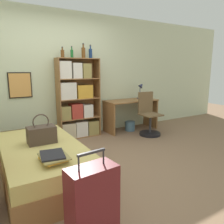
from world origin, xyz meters
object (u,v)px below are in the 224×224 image
object	(u,v)px
book_stack_on_bed	(53,157)
bottle_clear	(83,52)
bottle_brown	(72,53)
desk_lamp	(141,88)
desk_chair	(149,121)
desk	(131,109)
waste_bin	(130,126)
suitcase	(92,207)
bottle_blue	(90,53)
bed	(42,161)
handbag	(42,134)
bookcase	(77,102)
bottle_green	(62,53)

from	to	relation	value
book_stack_on_bed	bottle_clear	xyz separation A→B (m)	(1.24, 2.00, 1.26)
bottle_brown	desk_lamp	size ratio (longest dim) A/B	0.57
bottle_clear	desk_chair	size ratio (longest dim) A/B	0.31
desk	waste_bin	xyz separation A→B (m)	(-0.06, -0.06, -0.40)
suitcase	bottle_blue	xyz separation A→B (m)	(1.35, 2.87, 1.41)
book_stack_on_bed	bed	bearing A→B (deg)	89.36
handbag	bottle_brown	bearing A→B (deg)	54.78
bookcase	desk_lamp	xyz separation A→B (m)	(1.66, -0.04, 0.22)
desk	waste_bin	size ratio (longest dim) A/B	5.47
desk_chair	handbag	bearing A→B (deg)	-163.65
bottle_clear	handbag	bearing A→B (deg)	-132.24
suitcase	bottle_brown	distance (m)	3.31
bottle_green	bookcase	bearing A→B (deg)	-0.32
waste_bin	desk_chair	bearing A→B (deg)	-69.59
book_stack_on_bed	bottle_brown	distance (m)	2.62
bottle_brown	waste_bin	xyz separation A→B (m)	(1.31, -0.21, -1.63)
suitcase	bottle_green	xyz separation A→B (m)	(0.73, 2.83, 1.38)
desk	desk_chair	xyz separation A→B (m)	(0.12, -0.52, -0.20)
book_stack_on_bed	waste_bin	bearing A→B (deg)	38.66
bottle_green	bottle_clear	distance (m)	0.43
desk_chair	bottle_clear	bearing A→B (deg)	154.30
bed	bottle_blue	xyz separation A→B (m)	(1.43, 1.47, 1.53)
handbag	bottle_clear	size ratio (longest dim) A/B	1.37
suitcase	bed	bearing A→B (deg)	93.16
bed	bottle_brown	distance (m)	2.33
bookcase	desk	size ratio (longest dim) A/B	1.33
bottle_green	desk	bearing A→B (deg)	-4.47
book_stack_on_bed	bottle_green	distance (m)	2.52
bookcase	bottle_brown	distance (m)	0.98
bottle_clear	desk_lamp	size ratio (longest dim) A/B	0.72
handbag	bed	bearing A→B (deg)	-114.80
bed	bottle_clear	xyz separation A→B (m)	(1.24, 1.39, 1.54)
suitcase	desk_lamp	bearing A→B (deg)	46.42
handbag	bottle_green	bearing A→B (deg)	60.18
bottle_clear	waste_bin	xyz separation A→B (m)	(1.09, -0.14, -1.66)
bottle_blue	desk	distance (m)	1.58
bottle_clear	desk_chair	distance (m)	2.02
book_stack_on_bed	handbag	bearing A→B (deg)	87.09
waste_bin	book_stack_on_bed	bearing A→B (deg)	-141.34
waste_bin	bottle_clear	bearing A→B (deg)	172.70
bottle_brown	waste_bin	world-z (taller)	bottle_brown
suitcase	bottle_brown	size ratio (longest dim) A/B	3.62
handbag	desk	distance (m)	2.66
desk_chair	bottle_brown	bearing A→B (deg)	155.47
desk_lamp	bottle_clear	bearing A→B (deg)	179.95
handbag	desk_chair	xyz separation A→B (m)	(2.47, 0.72, -0.28)
desk	desk_lamp	world-z (taller)	desk_lamp
desk_lamp	bed	bearing A→B (deg)	-153.06
bed	waste_bin	distance (m)	2.64
bottle_clear	desk	size ratio (longest dim) A/B	0.23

